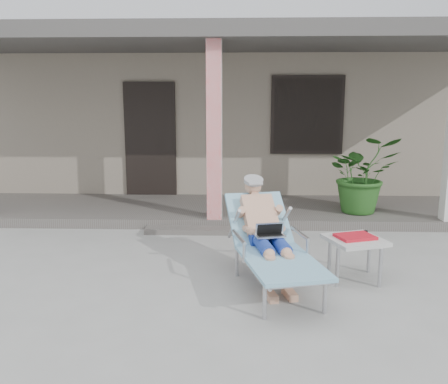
{
  "coord_description": "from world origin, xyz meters",
  "views": [
    {
      "loc": [
        0.39,
        -4.84,
        1.89
      ],
      "look_at": [
        0.2,
        0.6,
        0.85
      ],
      "focal_mm": 38.0,
      "sensor_mm": 36.0,
      "label": 1
    }
  ],
  "objects": [
    {
      "name": "ground",
      "position": [
        0.0,
        0.0,
        0.0
      ],
      "size": [
        60.0,
        60.0,
        0.0
      ],
      "primitive_type": "plane",
      "color": "#9E9E99",
      "rests_on": "ground"
    },
    {
      "name": "house",
      "position": [
        0.0,
        6.5,
        1.67
      ],
      "size": [
        10.4,
        5.4,
        3.3
      ],
      "color": "gray",
      "rests_on": "ground"
    },
    {
      "name": "porch_deck",
      "position": [
        0.0,
        3.0,
        0.07
      ],
      "size": [
        10.0,
        2.0,
        0.15
      ],
      "primitive_type": "cube",
      "color": "#605B56",
      "rests_on": "ground"
    },
    {
      "name": "porch_overhang",
      "position": [
        0.0,
        2.95,
        2.79
      ],
      "size": [
        10.0,
        2.3,
        2.85
      ],
      "color": "silver",
      "rests_on": "porch_deck"
    },
    {
      "name": "porch_step",
      "position": [
        0.0,
        1.85,
        0.04
      ],
      "size": [
        2.0,
        0.3,
        0.07
      ],
      "primitive_type": "cube",
      "color": "#605B56",
      "rests_on": "ground"
    },
    {
      "name": "lounger",
      "position": [
        0.68,
        -0.05,
        0.7
      ],
      "size": [
        1.04,
        1.81,
        1.14
      ],
      "rotation": [
        0.0,
        0.0,
        0.24
      ],
      "color": "#B7B7BC",
      "rests_on": "ground"
    },
    {
      "name": "side_table",
      "position": [
        1.62,
        0.07,
        0.42
      ],
      "size": [
        0.7,
        0.7,
        0.49
      ],
      "rotation": [
        0.0,
        0.0,
        0.33
      ],
      "color": "#BBBCB6",
      "rests_on": "ground"
    },
    {
      "name": "potted_palm",
      "position": [
        2.31,
        2.64,
        0.76
      ],
      "size": [
        1.17,
        1.03,
        1.22
      ],
      "primitive_type": "imported",
      "rotation": [
        0.0,
        0.0,
        0.08
      ],
      "color": "#26591E",
      "rests_on": "porch_deck"
    }
  ]
}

